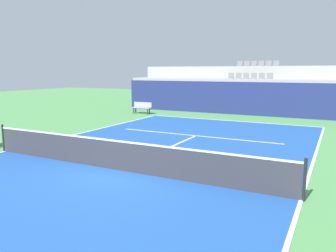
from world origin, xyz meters
name	(u,v)px	position (x,y,z in m)	size (l,w,h in m)	color
ground_plane	(119,170)	(0.00, 0.00, 0.00)	(80.00, 80.00, 0.00)	#4C8C4C
court_surface	(119,170)	(0.00, 0.00, 0.01)	(11.00, 24.00, 0.01)	#1E4C99
baseline_far	(230,121)	(0.00, 11.95, 0.01)	(11.00, 0.10, 0.00)	white
sideline_left	(5,151)	(-5.45, 0.00, 0.01)	(0.10, 24.00, 0.00)	white
sideline_right	(301,200)	(5.45, 0.00, 0.01)	(0.10, 24.00, 0.00)	white
service_line_far	(196,136)	(0.00, 6.40, 0.01)	(8.26, 0.10, 0.00)	white
centre_service_line	(165,149)	(0.00, 3.20, 0.01)	(0.10, 6.40, 0.00)	white
back_wall	(244,99)	(0.00, 15.29, 1.18)	(19.07, 0.30, 2.35)	navy
stands_tier_lower	(249,96)	(0.00, 16.64, 1.28)	(19.07, 2.40, 2.56)	#9E9E99
stands_tier_upper	(256,88)	(0.00, 19.04, 1.75)	(19.07, 2.40, 3.51)	#9E9E99
seating_row_lower	(250,77)	(0.00, 16.74, 2.68)	(3.35, 0.44, 0.44)	slate
seating_row_upper	(257,65)	(0.00, 19.14, 3.63)	(3.35, 0.44, 0.44)	slate
tennis_net	(118,155)	(0.00, 0.00, 0.51)	(11.08, 0.08, 1.07)	black
player_bench	(142,107)	(-6.84, 12.45, 0.51)	(1.50, 0.40, 0.85)	#99999E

